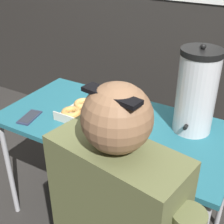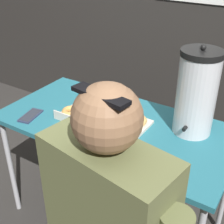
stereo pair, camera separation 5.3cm
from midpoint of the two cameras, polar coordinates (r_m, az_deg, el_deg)
The scene contains 5 objects.
ground_plane at distance 2.20m, azimuth 1.17°, elevation -18.70°, with size 12.00×12.00×0.00m, color #2D2B28.
folding_table at distance 1.75m, azimuth 1.40°, elevation -3.45°, with size 1.30×0.66×0.75m.
donut_box at distance 1.72m, azimuth -0.74°, elevation -0.99°, with size 0.51×0.28×0.05m.
coffee_urn at distance 1.60m, azimuth 16.13°, elevation 3.35°, with size 0.20×0.23×0.47m.
cell_phone at distance 1.82m, azimuth -13.85°, elevation -0.66°, with size 0.10×0.17×0.01m.
Camera 2 is at (0.77, -1.24, 1.65)m, focal length 50.00 mm.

